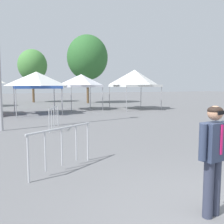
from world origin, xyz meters
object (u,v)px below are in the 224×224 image
(canopy_tent_behind_right, at_px, (37,80))
(canopy_tent_far_left, at_px, (81,81))
(tree_behind_tents_left, at_px, (32,65))
(tree_behind_tents_center, at_px, (87,58))
(crowd_barrier_near_person, at_px, (54,114))
(crowd_barrier_by_lift, at_px, (62,140))
(canopy_tent_behind_left, at_px, (135,78))
(person_foreground, at_px, (213,153))

(canopy_tent_behind_right, bearing_deg, canopy_tent_far_left, 24.87)
(tree_behind_tents_left, distance_m, tree_behind_tents_center, 7.19)
(canopy_tent_far_left, bearing_deg, crowd_barrier_near_person, -114.98)
(tree_behind_tents_left, xyz_separation_m, crowd_barrier_by_lift, (-2.63, -27.02, -3.86))
(canopy_tent_behind_left, height_order, person_foreground, canopy_tent_behind_left)
(tree_behind_tents_left, height_order, crowd_barrier_near_person, tree_behind_tents_left)
(canopy_tent_far_left, height_order, crowd_barrier_by_lift, canopy_tent_far_left)
(tree_behind_tents_left, distance_m, crowd_barrier_by_lift, 27.42)
(canopy_tent_behind_left, distance_m, person_foreground, 18.77)
(canopy_tent_behind_right, bearing_deg, crowd_barrier_near_person, -91.60)
(canopy_tent_far_left, height_order, tree_behind_tents_center, tree_behind_tents_center)
(canopy_tent_behind_right, xyz_separation_m, crowd_barrier_by_lift, (-1.22, -13.22, -1.74))
(canopy_tent_far_left, distance_m, tree_behind_tents_left, 12.41)
(canopy_tent_far_left, relative_size, person_foreground, 1.73)
(canopy_tent_behind_left, xyz_separation_m, tree_behind_tents_left, (-7.07, 13.32, 1.88))
(crowd_barrier_near_person, bearing_deg, tree_behind_tents_left, 85.60)
(tree_behind_tents_left, bearing_deg, tree_behind_tents_center, -36.27)
(person_foreground, bearing_deg, canopy_tent_far_left, 79.04)
(tree_behind_tents_left, bearing_deg, canopy_tent_behind_left, -62.06)
(tree_behind_tents_left, height_order, tree_behind_tents_center, tree_behind_tents_center)
(canopy_tent_behind_left, bearing_deg, tree_behind_tents_center, 98.15)
(crowd_barrier_near_person, bearing_deg, canopy_tent_behind_right, 88.40)
(canopy_tent_behind_left, relative_size, tree_behind_tents_left, 0.54)
(canopy_tent_behind_right, relative_size, tree_behind_tents_left, 0.50)
(tree_behind_tents_center, relative_size, crowd_barrier_by_lift, 4.44)
(person_foreground, relative_size, tree_behind_tents_center, 0.22)
(tree_behind_tents_left, relative_size, crowd_barrier_by_lift, 3.63)
(tree_behind_tents_center, relative_size, crowd_barrier_near_person, 4.12)
(person_foreground, bearing_deg, canopy_tent_behind_left, 64.59)
(canopy_tent_far_left, bearing_deg, canopy_tent_behind_left, -16.94)
(canopy_tent_far_left, bearing_deg, crowd_barrier_by_lift, -109.06)
(canopy_tent_behind_left, bearing_deg, canopy_tent_far_left, 163.06)
(person_foreground, height_order, crowd_barrier_near_person, person_foreground)
(canopy_tent_behind_left, xyz_separation_m, tree_behind_tents_center, (-1.30, 9.09, 2.66))
(canopy_tent_behind_left, height_order, tree_behind_tents_center, tree_behind_tents_center)
(person_foreground, xyz_separation_m, crowd_barrier_near_person, (-0.65, 9.27, -0.28))
(canopy_tent_behind_left, relative_size, crowd_barrier_near_person, 1.84)
(tree_behind_tents_left, xyz_separation_m, crowd_barrier_near_person, (-1.61, -20.94, -3.86))
(person_foreground, relative_size, crowd_barrier_by_lift, 0.98)
(canopy_tent_behind_left, bearing_deg, crowd_barrier_by_lift, -125.29)
(canopy_tent_behind_right, bearing_deg, crowd_barrier_by_lift, -95.26)
(crowd_barrier_by_lift, bearing_deg, crowd_barrier_near_person, 80.49)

